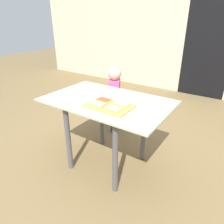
% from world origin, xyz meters
% --- Properties ---
extents(ground_plane, '(16.00, 16.00, 0.00)m').
position_xyz_m(ground_plane, '(0.00, 0.00, 0.00)').
color(ground_plane, brown).
extents(house_wall_back, '(8.00, 0.20, 2.96)m').
position_xyz_m(house_wall_back, '(0.00, 2.99, 1.48)').
color(house_wall_back, beige).
rests_on(house_wall_back, ground).
extents(house_door, '(0.90, 0.02, 2.00)m').
position_xyz_m(house_door, '(0.33, 2.89, 1.00)').
color(house_door, black).
rests_on(house_door, ground).
extents(dining_table, '(1.24, 0.77, 0.77)m').
position_xyz_m(dining_table, '(0.00, 0.00, 0.64)').
color(dining_table, '#A6B394').
rests_on(dining_table, ground).
extents(cutting_board, '(0.41, 0.27, 0.02)m').
position_xyz_m(cutting_board, '(0.12, -0.14, 0.78)').
color(cutting_board, tan).
rests_on(cutting_board, dining_table).
extents(pizza_slice_near_left, '(0.15, 0.11, 0.02)m').
position_xyz_m(pizza_slice_near_left, '(0.03, -0.19, 0.80)').
color(pizza_slice_near_left, tan).
rests_on(pizza_slice_near_left, cutting_board).
extents(pizza_slice_near_right, '(0.15, 0.10, 0.02)m').
position_xyz_m(pizza_slice_near_right, '(0.21, -0.20, 0.80)').
color(pizza_slice_near_right, tan).
rests_on(pizza_slice_near_right, cutting_board).
extents(pizza_slice_far_right, '(0.15, 0.10, 0.02)m').
position_xyz_m(pizza_slice_far_right, '(0.21, -0.07, 0.80)').
color(pizza_slice_far_right, tan).
rests_on(pizza_slice_far_right, cutting_board).
extents(pizza_slice_far_left, '(0.15, 0.10, 0.02)m').
position_xyz_m(pizza_slice_far_left, '(0.02, -0.08, 0.80)').
color(pizza_slice_far_left, tan).
rests_on(pizza_slice_far_left, cutting_board).
extents(plate_white_right, '(0.20, 0.20, 0.01)m').
position_xyz_m(plate_white_right, '(0.23, 0.18, 0.77)').
color(plate_white_right, white).
rests_on(plate_white_right, dining_table).
extents(child_left, '(0.24, 0.28, 0.93)m').
position_xyz_m(child_left, '(-0.36, 0.69, 0.54)').
color(child_left, navy).
rests_on(child_left, ground).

